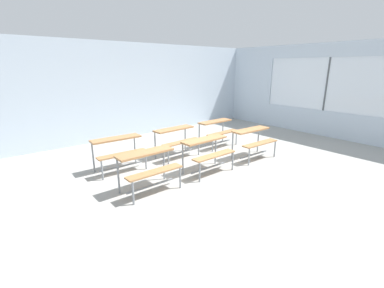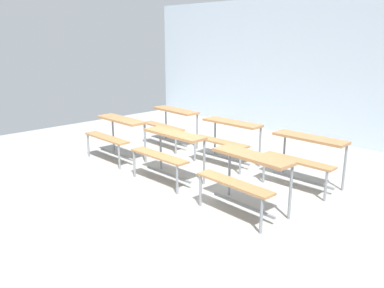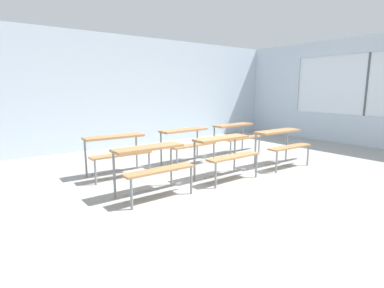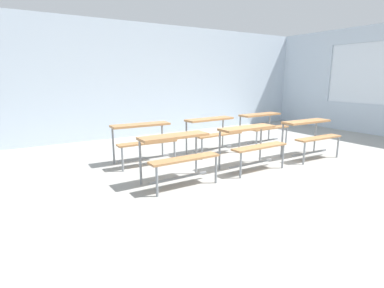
{
  "view_description": "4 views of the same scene",
  "coord_description": "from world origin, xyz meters",
  "px_view_note": "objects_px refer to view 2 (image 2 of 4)",
  "views": [
    {
      "loc": [
        -3.93,
        -3.51,
        2.27
      ],
      "look_at": [
        -0.17,
        1.11,
        0.5
      ],
      "focal_mm": 24.52,
      "sensor_mm": 36.0,
      "label": 1
    },
    {
      "loc": [
        4.19,
        -3.2,
        2.17
      ],
      "look_at": [
        -0.12,
        0.9,
        0.53
      ],
      "focal_mm": 36.73,
      "sensor_mm": 36.0,
      "label": 2
    },
    {
      "loc": [
        -3.8,
        -3.3,
        1.6
      ],
      "look_at": [
        -0.57,
        1.04,
        0.59
      ],
      "focal_mm": 28.0,
      "sensor_mm": 36.0,
      "label": 3
    },
    {
      "loc": [
        -3.8,
        -3.3,
        1.6
      ],
      "look_at": [
        -0.91,
        1.37,
        0.37
      ],
      "focal_mm": 28.0,
      "sensor_mm": 36.0,
      "label": 4
    }
  ],
  "objects_px": {
    "desk_bench_r1c1": "(228,132)",
    "desk_bench_r0c1": "(169,145)",
    "desk_bench_r1c2": "(305,150)",
    "desk_bench_r0c2": "(246,170)",
    "desk_bench_r0c0": "(116,129)",
    "desk_bench_r1c0": "(171,119)"
  },
  "relations": [
    {
      "from": "desk_bench_r0c0",
      "to": "desk_bench_r0c1",
      "type": "relative_size",
      "value": 1.0
    },
    {
      "from": "desk_bench_r1c1",
      "to": "desk_bench_r1c2",
      "type": "bearing_deg",
      "value": -2.06
    },
    {
      "from": "desk_bench_r1c1",
      "to": "desk_bench_r0c1",
      "type": "bearing_deg",
      "value": -96.25
    },
    {
      "from": "desk_bench_r0c1",
      "to": "desk_bench_r0c2",
      "type": "height_order",
      "value": "same"
    },
    {
      "from": "desk_bench_r0c1",
      "to": "desk_bench_r1c1",
      "type": "height_order",
      "value": "same"
    },
    {
      "from": "desk_bench_r0c0",
      "to": "desk_bench_r1c0",
      "type": "bearing_deg",
      "value": 89.68
    },
    {
      "from": "desk_bench_r0c1",
      "to": "desk_bench_r1c2",
      "type": "xyz_separation_m",
      "value": [
        1.56,
        1.28,
        0.0
      ]
    },
    {
      "from": "desk_bench_r1c2",
      "to": "desk_bench_r0c0",
      "type": "bearing_deg",
      "value": -158.94
    },
    {
      "from": "desk_bench_r0c2",
      "to": "desk_bench_r1c2",
      "type": "bearing_deg",
      "value": 90.17
    },
    {
      "from": "desk_bench_r1c0",
      "to": "desk_bench_r1c2",
      "type": "xyz_separation_m",
      "value": [
        3.04,
        -0.03,
        0.0
      ]
    },
    {
      "from": "desk_bench_r1c2",
      "to": "desk_bench_r0c2",
      "type": "bearing_deg",
      "value": -93.17
    },
    {
      "from": "desk_bench_r0c0",
      "to": "desk_bench_r1c2",
      "type": "xyz_separation_m",
      "value": [
        3.03,
        1.27,
        0.0
      ]
    },
    {
      "from": "desk_bench_r0c2",
      "to": "desk_bench_r1c1",
      "type": "height_order",
      "value": "same"
    },
    {
      "from": "desk_bench_r0c1",
      "to": "desk_bench_r1c2",
      "type": "bearing_deg",
      "value": 38.21
    },
    {
      "from": "desk_bench_r0c1",
      "to": "desk_bench_r1c0",
      "type": "relative_size",
      "value": 0.99
    },
    {
      "from": "desk_bench_r1c0",
      "to": "desk_bench_r0c2",
      "type": "bearing_deg",
      "value": -22.43
    },
    {
      "from": "desk_bench_r0c1",
      "to": "desk_bench_r1c1",
      "type": "xyz_separation_m",
      "value": [
        0.08,
        1.26,
        0.0
      ]
    },
    {
      "from": "desk_bench_r0c2",
      "to": "desk_bench_r1c2",
      "type": "height_order",
      "value": "same"
    },
    {
      "from": "desk_bench_r0c2",
      "to": "desk_bench_r1c1",
      "type": "bearing_deg",
      "value": 139.47
    },
    {
      "from": "desk_bench_r0c0",
      "to": "desk_bench_r1c1",
      "type": "relative_size",
      "value": 0.98
    },
    {
      "from": "desk_bench_r0c0",
      "to": "desk_bench_r1c2",
      "type": "height_order",
      "value": "same"
    },
    {
      "from": "desk_bench_r0c0",
      "to": "desk_bench_r1c2",
      "type": "bearing_deg",
      "value": 21.99
    }
  ]
}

